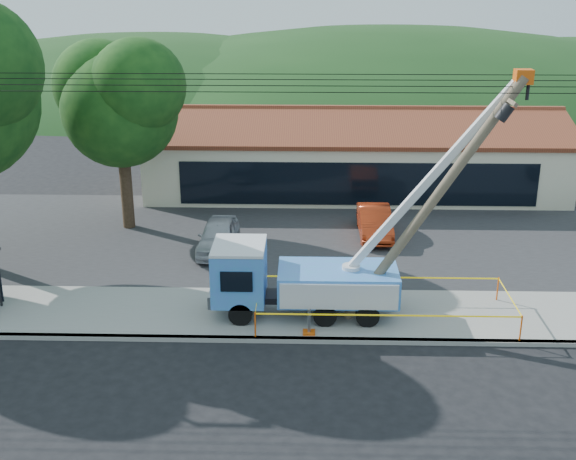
% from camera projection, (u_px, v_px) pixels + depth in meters
% --- Properties ---
extents(ground, '(120.00, 120.00, 0.00)m').
position_uv_depth(ground, '(258.00, 375.00, 21.91)').
color(ground, black).
rests_on(ground, ground).
extents(curb, '(60.00, 0.25, 0.15)m').
position_uv_depth(curb, '(262.00, 340.00, 23.86)').
color(curb, gray).
rests_on(curb, ground).
extents(sidewalk, '(60.00, 4.00, 0.15)m').
position_uv_depth(sidewalk, '(266.00, 314.00, 25.64)').
color(sidewalk, gray).
rests_on(sidewalk, ground).
extents(parking_lot, '(60.00, 12.00, 0.10)m').
position_uv_depth(parking_lot, '(275.00, 236.00, 33.17)').
color(parking_lot, '#28282B').
rests_on(parking_lot, ground).
extents(strip_mall, '(22.50, 8.53, 4.67)m').
position_uv_depth(strip_mall, '(354.00, 156.00, 39.95)').
color(strip_mall, beige).
rests_on(strip_mall, ground).
extents(tree_lot, '(6.30, 5.60, 8.94)m').
position_uv_depth(tree_lot, '(119.00, 98.00, 32.20)').
color(tree_lot, '#332316').
rests_on(tree_lot, ground).
extents(hill_west, '(78.40, 56.00, 28.00)m').
position_uv_depth(hill_west, '(148.00, 90.00, 74.00)').
color(hill_west, '#153814').
rests_on(hill_west, ground).
extents(hill_center, '(89.60, 64.00, 32.00)m').
position_uv_depth(hill_center, '(392.00, 91.00, 73.35)').
color(hill_center, '#153814').
rests_on(hill_center, ground).
extents(utility_truck, '(10.31, 3.47, 8.56)m').
position_uv_depth(utility_truck, '(301.00, 276.00, 25.10)').
color(utility_truck, black).
rests_on(utility_truck, ground).
extents(leaning_pole, '(5.55, 1.87, 8.50)m').
position_uv_depth(leaning_pole, '(440.00, 192.00, 23.59)').
color(leaning_pole, brown).
rests_on(leaning_pole, ground).
extents(caution_tape, '(8.74, 3.14, 0.91)m').
position_uv_depth(caution_tape, '(383.00, 300.00, 25.00)').
color(caution_tape, '#E5530C').
rests_on(caution_tape, ground).
extents(car_silver, '(1.68, 4.03, 1.36)m').
position_uv_depth(car_silver, '(219.00, 253.00, 31.37)').
color(car_silver, '#ADAEB5').
rests_on(car_silver, ground).
extents(car_red, '(1.45, 4.07, 1.34)m').
position_uv_depth(car_red, '(374.00, 238.00, 33.15)').
color(car_red, '#A52D10').
rests_on(car_red, ground).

